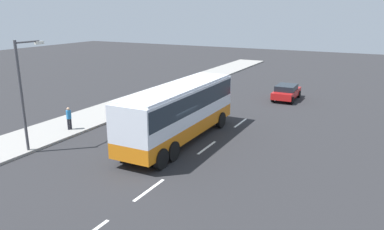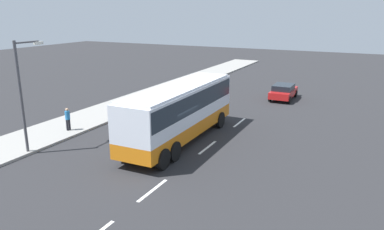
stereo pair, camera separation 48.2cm
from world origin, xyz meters
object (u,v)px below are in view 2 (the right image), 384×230
street_lamp (23,88)px  coach_bus (180,107)px  pedestrian_near_curb (68,118)px  car_red_compact (283,91)px

street_lamp → coach_bus: bearing=-51.0°
pedestrian_near_curb → street_lamp: (-3.71, -0.74, 2.75)m
coach_bus → car_red_compact: (14.22, -3.09, -1.43)m
car_red_compact → pedestrian_near_curb: pedestrian_near_curb is taller
street_lamp → pedestrian_near_curb: bearing=11.2°
car_red_compact → street_lamp: size_ratio=0.67×
coach_bus → pedestrian_near_curb: size_ratio=7.01×
coach_bus → pedestrian_near_curb: (-1.77, 7.50, -1.16)m
car_red_compact → pedestrian_near_curb: bearing=146.1°
pedestrian_near_curb → coach_bus: bearing=-147.5°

